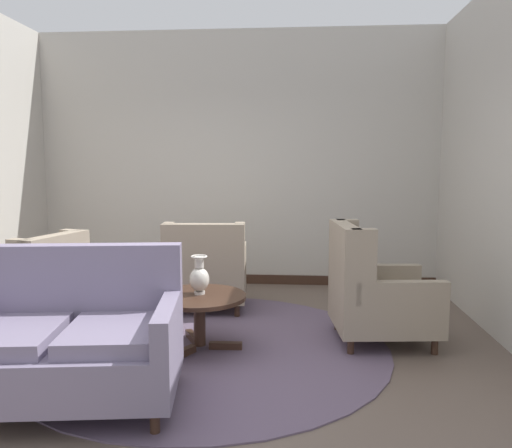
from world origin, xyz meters
TOP-DOWN VIEW (x-y plane):
  - ground at (0.00, 0.00)m, footprint 7.53×7.53m
  - wall_back at (0.00, 2.69)m, footprint 5.37×0.08m
  - wall_right at (2.61, 0.81)m, footprint 0.08×3.76m
  - baseboard_back at (0.00, 2.63)m, footprint 5.21×0.03m
  - area_rug at (0.00, 0.30)m, footprint 3.14×3.14m
  - coffee_table at (-0.04, 0.23)m, footprint 0.79×0.79m
  - porcelain_vase at (-0.04, 0.26)m, footprint 0.17×0.17m
  - settee at (-0.71, -0.79)m, footprint 1.53×1.04m
  - armchair_beside_settee at (-1.55, 0.37)m, footprint 0.96×0.90m
  - armchair_back_corner at (-0.18, 1.39)m, footprint 0.89×0.85m
  - armchair_near_sideboard at (1.46, 0.54)m, footprint 0.93×0.85m

SIDE VIEW (x-z plane):
  - ground at x=0.00m, z-range 0.00..0.00m
  - area_rug at x=0.00m, z-range 0.00..0.01m
  - baseboard_back at x=0.00m, z-range 0.00..0.12m
  - coffee_table at x=-0.04m, z-range 0.14..0.62m
  - settee at x=-0.71m, z-range -0.09..0.93m
  - armchair_beside_settee at x=-1.55m, z-range -0.06..0.91m
  - armchair_back_corner at x=-0.18m, z-range -0.06..0.91m
  - armchair_near_sideboard at x=1.46m, z-range -0.09..0.97m
  - porcelain_vase at x=-0.04m, z-range 0.46..0.79m
  - wall_back at x=0.00m, z-range 0.00..3.26m
  - wall_right at x=2.61m, z-range 0.00..3.26m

